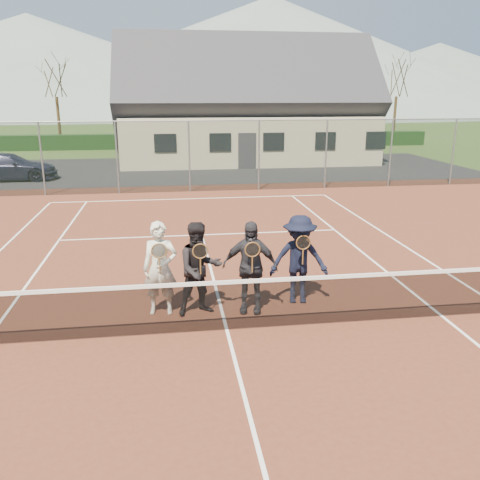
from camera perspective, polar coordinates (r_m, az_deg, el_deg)
The scene contains 20 objects.
ground at distance 28.53m, azimuth -6.24°, elevation 7.80°, with size 220.00×220.00×0.00m, color #304A1A.
court_surface at distance 9.23m, azimuth -1.49°, elevation -10.12°, with size 30.00×30.00×0.02m, color #562819.
tarmac_carpark at distance 28.68m, azimuth -14.32°, elevation 7.45°, with size 40.00×12.00×0.01m, color black.
hedge_row at distance 40.39m, azimuth -6.92°, elevation 10.99°, with size 40.00×1.20×1.10m, color black.
hill_west at distance 106.10m, azimuth -22.35°, elevation 17.64°, with size 110.00×110.00×18.00m, color slate.
hill_centre at distance 105.55m, azimuth 3.52°, elevation 19.86°, with size 120.00×120.00×22.00m, color slate.
hill_east at distance 117.44m, azimuth 21.21°, elevation 16.52°, with size 90.00×90.00×14.00m, color #54655B.
car_c at distance 27.35m, azimuth -24.58°, elevation 7.47°, with size 1.84×4.52×1.31m, color black.
court_markings at distance 9.22m, azimuth -1.49°, elevation -10.04°, with size 11.03×23.83×0.01m.
tennis_net at distance 9.01m, azimuth -1.52°, elevation -7.10°, with size 11.68×0.08×1.10m.
perimeter_fence at distance 21.90m, azimuth -5.71°, elevation 9.32°, with size 30.07×0.07×3.02m.
clubhouse at distance 32.60m, azimuth 0.59°, elevation 15.95°, with size 15.60×8.20×7.70m.
tree_b at distance 42.04m, azimuth -20.17°, elevation 17.52°, with size 3.20×3.20×7.77m.
tree_c at distance 41.36m, azimuth -4.29°, elevation 18.45°, with size 3.20×3.20×7.77m.
tree_d at distance 43.24m, azimuth 9.76°, elevation 18.17°, with size 3.20×3.20×7.77m.
tree_e at distance 45.40m, azimuth 17.35°, elevation 17.59°, with size 3.20×3.20×7.77m.
player_a at distance 9.69m, azimuth -8.95°, elevation -3.16°, with size 0.70×0.53×1.80m.
player_b at distance 9.59m, azimuth -4.54°, elevation -3.23°, with size 1.00×0.86×1.80m.
player_c at distance 9.65m, azimuth 1.12°, elevation -3.05°, with size 1.13×0.67×1.80m.
player_d at distance 10.15m, azimuth 6.64°, elevation -2.19°, with size 1.24×0.81×1.80m.
Camera 1 is at (-0.94, -8.22, 4.09)m, focal length 38.00 mm.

